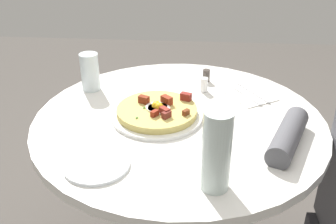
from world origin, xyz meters
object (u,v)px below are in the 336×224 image
bread_plate (97,165)px  water_bottle (217,151)px  knife (253,92)px  salt_shaker (204,85)px  fork (245,94)px  pizza_plate (157,115)px  dining_table (178,162)px  pepper_shaker (206,76)px  breakfast_pizza (158,110)px  water_glass (90,72)px

bread_plate → water_bottle: (0.06, 0.31, 0.10)m
knife → salt_shaker: (-0.01, -0.18, 0.02)m
knife → salt_shaker: bearing=-125.0°
fork → salt_shaker: bearing=-132.8°
fork → pizza_plate: bearing=-91.8°
fork → knife: bearing=90.0°
dining_table → pizza_plate: pizza_plate is taller
water_bottle → pepper_shaker: size_ratio=4.46×
knife → breakfast_pizza: bearing=-91.4°
dining_table → knife: 0.38m
dining_table → bread_plate: (0.28, -0.21, 0.18)m
breakfast_pizza → salt_shaker: bearing=143.5°
pizza_plate → pepper_shaker: pepper_shaker is taller
dining_table → pizza_plate: (-0.00, -0.07, 0.18)m
dining_table → salt_shaker: (-0.21, 0.08, 0.21)m
breakfast_pizza → water_glass: size_ratio=1.88×
knife → water_glass: 0.60m
water_bottle → salt_shaker: water_bottle is taller
bread_plate → knife: size_ratio=1.00×
dining_table → pepper_shaker: bearing=163.2°
bread_plate → water_glass: water_glass is taller
breakfast_pizza → water_bottle: water_bottle is taller
water_bottle → pizza_plate: bearing=-152.6°
breakfast_pizza → knife: bearing=120.5°
dining_table → fork: (-0.18, 0.23, 0.19)m
breakfast_pizza → water_bottle: 0.40m
dining_table → knife: bearing=127.1°
water_glass → water_bottle: (0.54, 0.45, 0.04)m
breakfast_pizza → bread_plate: bearing=-25.9°
knife → dining_table: bearing=-84.8°
knife → water_glass: water_glass is taller
knife → pepper_shaker: pepper_shaker is taller
dining_table → pepper_shaker: pepper_shaker is taller
water_glass → water_bottle: bearing=39.7°
dining_table → salt_shaker: 0.30m
fork → breakfast_pizza: bearing=-91.6°
salt_shaker → breakfast_pizza: bearing=-36.5°
dining_table → pepper_shaker: size_ratio=19.80×
breakfast_pizza → bread_plate: breakfast_pizza is taller
dining_table → bread_plate: bread_plate is taller
breakfast_pizza → bread_plate: (0.28, -0.14, -0.02)m
breakfast_pizza → bread_plate: 0.31m
pepper_shaker → fork: bearing=49.5°
breakfast_pizza → dining_table: bearing=88.1°
dining_table → water_bottle: 0.46m
dining_table → water_bottle: size_ratio=4.44×
dining_table → water_glass: water_glass is taller
pizza_plate → pepper_shaker: (-0.30, 0.16, 0.02)m
knife → water_bottle: water_bottle is taller
pizza_plate → breakfast_pizza: size_ratio=1.14×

